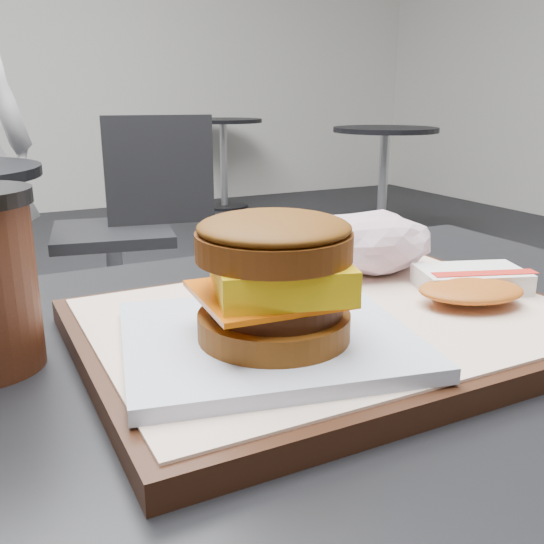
{
  "coord_description": "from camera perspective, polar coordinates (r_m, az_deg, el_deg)",
  "views": [
    {
      "loc": [
        -0.23,
        -0.36,
        0.95
      ],
      "look_at": [
        -0.04,
        0.0,
        0.83
      ],
      "focal_mm": 40.0,
      "sensor_mm": 36.0,
      "label": 1
    }
  ],
  "objects": [
    {
      "name": "serving_tray",
      "position": [
        0.48,
        5.88,
        -5.08
      ],
      "size": [
        0.38,
        0.28,
        0.02
      ],
      "color": "black",
      "rests_on": "customer_table"
    },
    {
      "name": "breakfast_sandwich",
      "position": [
        0.39,
        0.06,
        -2.0
      ],
      "size": [
        0.22,
        0.21,
        0.09
      ],
      "color": "white",
      "rests_on": "serving_tray"
    },
    {
      "name": "hash_brown",
      "position": [
        0.54,
        18.21,
        -1.08
      ],
      "size": [
        0.13,
        0.11,
        0.02
      ],
      "color": "silver",
      "rests_on": "serving_tray"
    },
    {
      "name": "crumpled_wrapper",
      "position": [
        0.58,
        9.18,
        2.79
      ],
      "size": [
        0.13,
        0.1,
        0.06
      ],
      "primitive_type": null,
      "color": "silver",
      "rests_on": "serving_tray"
    },
    {
      "name": "neighbor_chair",
      "position": [
        2.31,
        -13.23,
        4.93
      ],
      "size": [
        0.64,
        0.49,
        0.88
      ],
      "color": "#9C9CA1",
      "rests_on": "ground"
    },
    {
      "name": "bg_table_near",
      "position": [
        4.0,
        10.52,
        10.56
      ],
      "size": [
        0.66,
        0.66,
        0.75
      ],
      "color": "black",
      "rests_on": "ground"
    },
    {
      "name": "bg_table_far",
      "position": [
        5.28,
        -4.61,
        12.14
      ],
      "size": [
        0.66,
        0.66,
        0.75
      ],
      "color": "black",
      "rests_on": "ground"
    }
  ]
}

